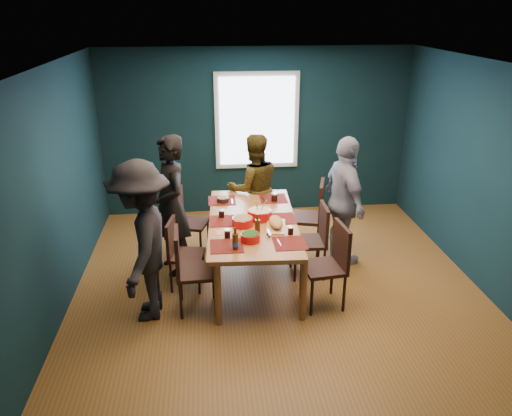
{
  "coord_description": "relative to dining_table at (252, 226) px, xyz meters",
  "views": [
    {
      "loc": [
        -0.82,
        -5.44,
        3.28
      ],
      "look_at": [
        -0.24,
        0.21,
        0.96
      ],
      "focal_mm": 35.0,
      "sensor_mm": 36.0,
      "label": 1
    }
  ],
  "objects": [
    {
      "name": "room",
      "position": [
        0.29,
        0.08,
        0.63
      ],
      "size": [
        5.01,
        5.01,
        2.71
      ],
      "color": "#99592C",
      "rests_on": "ground"
    },
    {
      "name": "person_far_left",
      "position": [
        -1.01,
        0.33,
        0.18
      ],
      "size": [
        0.64,
        0.78,
        1.83
      ],
      "primitive_type": "imported",
      "rotation": [
        0.0,
        0.0,
        5.06
      ],
      "color": "black",
      "rests_on": "floor"
    },
    {
      "name": "beer_bottle_a",
      "position": [
        -0.26,
        -0.78,
        0.17
      ],
      "size": [
        0.07,
        0.07,
        0.26
      ],
      "color": "#48240C",
      "rests_on": "dining_table"
    },
    {
      "name": "beer_bottle_b",
      "position": [
        0.02,
        -0.4,
        0.17
      ],
      "size": [
        0.06,
        0.06,
        0.25
      ],
      "color": "#48240C",
      "rests_on": "dining_table"
    },
    {
      "name": "small_bowl",
      "position": [
        -0.34,
        0.65,
        0.11
      ],
      "size": [
        0.16,
        0.16,
        0.07
      ],
      "color": "black",
      "rests_on": "dining_table"
    },
    {
      "name": "chair_right_far",
      "position": [
        0.91,
        0.68,
        -0.13
      ],
      "size": [
        0.58,
        0.58,
        1.04
      ],
      "rotation": [
        0.0,
        0.0,
        -0.27
      ],
      "color": "black",
      "rests_on": "floor"
    },
    {
      "name": "cutting_board",
      "position": [
        0.26,
        -0.25,
        0.13
      ],
      "size": [
        0.29,
        0.56,
        0.12
      ],
      "rotation": [
        0.0,
        0.0,
        -0.16
      ],
      "color": "#D8BA74",
      "rests_on": "dining_table"
    },
    {
      "name": "chair_left_far",
      "position": [
        -0.87,
        0.79,
        -0.18
      ],
      "size": [
        0.53,
        0.53,
        0.95
      ],
      "rotation": [
        0.0,
        0.0,
        -0.29
      ],
      "color": "black",
      "rests_on": "floor"
    },
    {
      "name": "bowl_salad",
      "position": [
        -0.13,
        -0.16,
        0.13
      ],
      "size": [
        0.26,
        0.26,
        0.11
      ],
      "color": "red",
      "rests_on": "dining_table"
    },
    {
      "name": "chair_right_mid",
      "position": [
        0.81,
        0.02,
        -0.18
      ],
      "size": [
        0.44,
        0.44,
        0.96
      ],
      "rotation": [
        0.0,
        0.0,
        -0.03
      ],
      "color": "black",
      "rests_on": "floor"
    },
    {
      "name": "cola_glass_b",
      "position": [
        0.4,
        -0.46,
        0.13
      ],
      "size": [
        0.07,
        0.07,
        0.1
      ],
      "color": "black",
      "rests_on": "dining_table"
    },
    {
      "name": "person_near_left",
      "position": [
        -1.26,
        -0.7,
        0.17
      ],
      "size": [
        0.74,
        1.21,
        1.82
      ],
      "primitive_type": "imported",
      "rotation": [
        0.0,
        0.0,
        4.66
      ],
      "color": "black",
      "rests_on": "floor"
    },
    {
      "name": "chair_left_mid",
      "position": [
        -0.91,
        -0.11,
        -0.22
      ],
      "size": [
        0.46,
        0.46,
        0.89
      ],
      "rotation": [
        0.0,
        0.0,
        -0.17
      ],
      "color": "black",
      "rests_on": "floor"
    },
    {
      "name": "bowl_dumpling",
      "position": [
        0.09,
        0.02,
        0.14
      ],
      "size": [
        0.3,
        0.3,
        0.28
      ],
      "color": "red",
      "rests_on": "dining_table"
    },
    {
      "name": "napkin_b",
      "position": [
        -0.39,
        -0.33,
        0.08
      ],
      "size": [
        0.16,
        0.16,
        0.0
      ],
      "primitive_type": "cube",
      "rotation": [
        0.0,
        0.0,
        0.2
      ],
      "color": "#F28766",
      "rests_on": "dining_table"
    },
    {
      "name": "chair_right_near",
      "position": [
        0.84,
        -0.69,
        -0.15
      ],
      "size": [
        0.5,
        0.5,
        1.0
      ],
      "rotation": [
        0.0,
        0.0,
        0.12
      ],
      "color": "black",
      "rests_on": "floor"
    },
    {
      "name": "dining_table",
      "position": [
        0.0,
        0.0,
        0.0
      ],
      "size": [
        1.17,
        2.18,
        0.81
      ],
      "rotation": [
        0.0,
        0.0,
        -0.05
      ],
      "color": "#A95B32",
      "rests_on": "floor"
    },
    {
      "name": "napkin_c",
      "position": [
        0.3,
        -0.67,
        0.08
      ],
      "size": [
        0.21,
        0.21,
        0.0
      ],
      "primitive_type": "cube",
      "rotation": [
        0.0,
        0.0,
        0.45
      ],
      "color": "#F28766",
      "rests_on": "dining_table"
    },
    {
      "name": "person_back",
      "position": [
        0.13,
        1.13,
        0.07
      ],
      "size": [
        0.87,
        0.72,
        1.62
      ],
      "primitive_type": "imported",
      "rotation": [
        0.0,
        0.0,
        3.28
      ],
      "color": "black",
      "rests_on": "floor"
    },
    {
      "name": "person_right",
      "position": [
        1.25,
        0.35,
        0.14
      ],
      "size": [
        0.59,
        1.08,
        1.75
      ],
      "primitive_type": "imported",
      "rotation": [
        0.0,
        0.0,
        1.74
      ],
      "color": "white",
      "rests_on": "floor"
    },
    {
      "name": "cola_glass_d",
      "position": [
        -0.38,
        0.12,
        0.13
      ],
      "size": [
        0.07,
        0.07,
        0.1
      ],
      "color": "black",
      "rests_on": "dining_table"
    },
    {
      "name": "chair_left_near",
      "position": [
        -0.79,
        -0.65,
        -0.16
      ],
      "size": [
        0.47,
        0.47,
        1.0
      ],
      "rotation": [
        0.0,
        0.0,
        0.04
      ],
      "color": "black",
      "rests_on": "floor"
    },
    {
      "name": "cola_glass_a",
      "position": [
        -0.33,
        -0.48,
        0.13
      ],
      "size": [
        0.07,
        0.07,
        0.1
      ],
      "color": "black",
      "rests_on": "dining_table"
    },
    {
      "name": "napkin_a",
      "position": [
        0.4,
        0.09,
        0.08
      ],
      "size": [
        0.17,
        0.17,
        0.0
      ],
      "primitive_type": "cube",
      "rotation": [
        0.0,
        0.0,
        0.49
      ],
      "color": "#F28766",
      "rests_on": "dining_table"
    },
    {
      "name": "cola_glass_c",
      "position": [
        0.36,
        0.6,
        0.14
      ],
      "size": [
        0.08,
        0.08,
        0.12
      ],
      "color": "black",
      "rests_on": "dining_table"
    },
    {
      "name": "bowl_herbs",
      "position": [
        -0.08,
        -0.59,
        0.13
      ],
      "size": [
        0.22,
        0.22,
        0.1
      ],
      "color": "red",
      "rests_on": "dining_table"
    }
  ]
}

